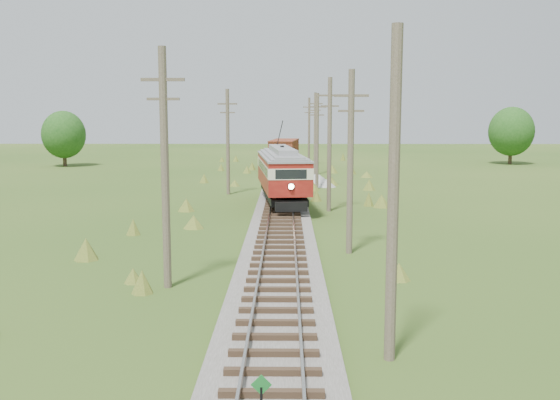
{
  "coord_description": "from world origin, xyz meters",
  "views": [
    {
      "loc": [
        0.34,
        -11.05,
        6.53
      ],
      "look_at": [
        0.0,
        19.3,
        2.37
      ],
      "focal_mm": 40.0,
      "sensor_mm": 36.0,
      "label": 1
    }
  ],
  "objects_px": {
    "streetcar": "(282,170)",
    "gondola": "(284,151)",
    "gravel_pile": "(318,180)",
    "switch_marker": "(261,395)"
  },
  "relations": [
    {
      "from": "streetcar",
      "to": "gondola",
      "type": "xyz_separation_m",
      "value": [
        -0.0,
        32.05,
        -0.45
      ]
    },
    {
      "from": "gravel_pile",
      "to": "switch_marker",
      "type": "bearing_deg",
      "value": -94.38
    },
    {
      "from": "switch_marker",
      "to": "streetcar",
      "type": "bearing_deg",
      "value": 89.64
    },
    {
      "from": "switch_marker",
      "to": "gravel_pile",
      "type": "bearing_deg",
      "value": 85.62
    },
    {
      "from": "streetcar",
      "to": "gravel_pile",
      "type": "relative_size",
      "value": 3.51
    },
    {
      "from": "switch_marker",
      "to": "gondola",
      "type": "xyz_separation_m",
      "value": [
        0.2,
        63.53,
        1.52
      ]
    },
    {
      "from": "switch_marker",
      "to": "gravel_pile",
      "type": "height_order",
      "value": "gravel_pile"
    },
    {
      "from": "switch_marker",
      "to": "gondola",
      "type": "bearing_deg",
      "value": 89.82
    },
    {
      "from": "streetcar",
      "to": "gondola",
      "type": "distance_m",
      "value": 32.06
    },
    {
      "from": "gondola",
      "to": "gravel_pile",
      "type": "bearing_deg",
      "value": -74.22
    }
  ]
}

